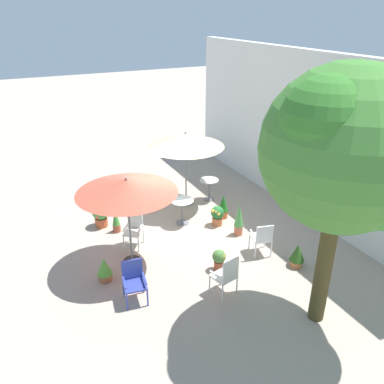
{
  "coord_description": "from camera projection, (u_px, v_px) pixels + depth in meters",
  "views": [
    {
      "loc": [
        8.82,
        -3.74,
        5.69
      ],
      "look_at": [
        0.0,
        0.6,
        1.08
      ],
      "focal_mm": 36.77,
      "sensor_mm": 36.0,
      "label": 1
    }
  ],
  "objects": [
    {
      "name": "ground_plane",
      "position": [
        173.0,
        230.0,
        11.08
      ],
      "size": [
        60.0,
        60.0,
        0.0
      ],
      "primitive_type": "plane",
      "color": "tan"
    },
    {
      "name": "villa_facade",
      "position": [
        297.0,
        132.0,
        11.72
      ],
      "size": [
        11.09,
        0.3,
        4.68
      ],
      "primitive_type": "cube",
      "color": "silver",
      "rests_on": "ground"
    },
    {
      "name": "shade_tree",
      "position": [
        348.0,
        149.0,
        6.43
      ],
      "size": [
        2.98,
        2.84,
        5.0
      ],
      "color": "#473E1F",
      "rests_on": "ground"
    },
    {
      "name": "patio_umbrella_0",
      "position": [
        186.0,
        141.0,
        11.74
      ],
      "size": [
        2.33,
        2.33,
        2.36
      ],
      "color": "#2D2D2D",
      "rests_on": "ground"
    },
    {
      "name": "patio_umbrella_1",
      "position": [
        127.0,
        187.0,
        8.8
      ],
      "size": [
        2.32,
        2.32,
        2.29
      ],
      "color": "#2D2D2D",
      "rests_on": "ground"
    },
    {
      "name": "cafe_table_0",
      "position": [
        209.0,
        186.0,
        12.65
      ],
      "size": [
        0.6,
        0.6,
        0.71
      ],
      "color": "white",
      "rests_on": "ground"
    },
    {
      "name": "cafe_table_1",
      "position": [
        182.0,
        207.0,
        11.24
      ],
      "size": [
        0.67,
        0.67,
        0.75
      ],
      "color": "white",
      "rests_on": "ground"
    },
    {
      "name": "patio_chair_0",
      "position": [
        262.0,
        237.0,
        9.78
      ],
      "size": [
        0.58,
        0.56,
        0.91
      ],
      "color": "white",
      "rests_on": "ground"
    },
    {
      "name": "patio_chair_1",
      "position": [
        134.0,
        279.0,
        8.28
      ],
      "size": [
        0.55,
        0.53,
        0.91
      ],
      "color": "#344299",
      "rests_on": "ground"
    },
    {
      "name": "patio_chair_2",
      "position": [
        226.0,
        274.0,
        8.38
      ],
      "size": [
        0.54,
        0.55,
        0.96
      ],
      "color": "silver",
      "rests_on": "ground"
    },
    {
      "name": "patio_chair_3",
      "position": [
        134.0,
        227.0,
        10.21
      ],
      "size": [
        0.64,
        0.63,
        0.93
      ],
      "color": "white",
      "rests_on": "ground"
    },
    {
      "name": "potted_plant_0",
      "position": [
        217.0,
        215.0,
        11.23
      ],
      "size": [
        0.39,
        0.39,
        0.59
      ],
      "color": "#C06C3F",
      "rests_on": "ground"
    },
    {
      "name": "potted_plant_1",
      "position": [
        223.0,
        206.0,
        11.61
      ],
      "size": [
        0.3,
        0.3,
        0.74
      ],
      "color": "#BE6336",
      "rests_on": "ground"
    },
    {
      "name": "potted_plant_2",
      "position": [
        101.0,
        214.0,
        11.14
      ],
      "size": [
        0.49,
        0.49,
        0.72
      ],
      "color": "#B95633",
      "rests_on": "ground"
    },
    {
      "name": "potted_plant_3",
      "position": [
        116.0,
        220.0,
        10.87
      ],
      "size": [
        0.22,
        0.22,
        0.78
      ],
      "color": "#9C4C38",
      "rests_on": "ground"
    },
    {
      "name": "potted_plant_4",
      "position": [
        297.0,
        254.0,
        9.42
      ],
      "size": [
        0.36,
        0.36,
        0.61
      ],
      "color": "#BD6E3F",
      "rests_on": "ground"
    },
    {
      "name": "potted_plant_5",
      "position": [
        239.0,
        219.0,
        10.69
      ],
      "size": [
        0.27,
        0.27,
        0.92
      ],
      "color": "#C7674B",
      "rests_on": "ground"
    },
    {
      "name": "potted_plant_6",
      "position": [
        104.0,
        269.0,
        8.93
      ],
      "size": [
        0.35,
        0.35,
        0.59
      ],
      "color": "#A95734",
      "rests_on": "ground"
    },
    {
      "name": "potted_plant_7",
      "position": [
        219.0,
        259.0,
        9.29
      ],
      "size": [
        0.32,
        0.32,
        0.54
      ],
      "color": "#A14E33",
      "rests_on": "ground"
    },
    {
      "name": "potted_plant_8",
      "position": [
        150.0,
        201.0,
        12.1
      ],
      "size": [
        0.36,
        0.36,
        0.59
      ],
      "color": "#C26E43",
      "rests_on": "ground"
    }
  ]
}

